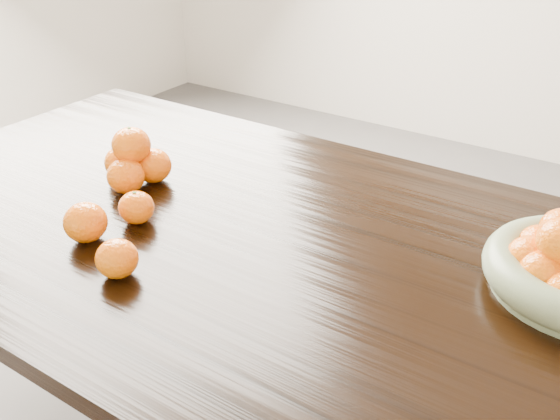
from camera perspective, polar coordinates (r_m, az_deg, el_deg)
The scene contains 5 objects.
dining_table at distance 1.28m, azimuth 0.24°, elevation -6.22°, with size 2.00×1.00×0.75m.
orange_pyramid at distance 1.47m, azimuth -13.26°, elevation 4.30°, with size 0.16×0.16×0.14m.
loose_orange_0 at distance 1.31m, azimuth -13.00°, elevation 0.23°, with size 0.07×0.07×0.07m, color orange.
loose_orange_1 at distance 1.27m, azimuth -17.36°, elevation -1.08°, with size 0.09×0.09×0.08m, color orange.
loose_orange_2 at distance 1.15m, azimuth -14.68°, elevation -4.32°, with size 0.08×0.08×0.07m, color orange.
Camera 1 is at (0.58, -0.88, 1.39)m, focal length 40.00 mm.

